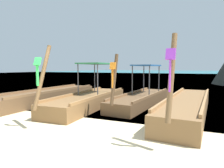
{
  "coord_description": "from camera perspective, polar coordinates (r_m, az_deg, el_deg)",
  "views": [
    {
      "loc": [
        3.44,
        -3.61,
        1.78
      ],
      "look_at": [
        0.0,
        4.33,
        1.06
      ],
      "focal_mm": 31.53,
      "sensor_mm": 36.0,
      "label": 1
    }
  ],
  "objects": [
    {
      "name": "longtail_boat_green_ribbon",
      "position": [
        8.98,
        -6.59,
        -4.48
      ],
      "size": [
        1.62,
        6.33,
        2.49
      ],
      "color": "brown",
      "rests_on": "ground"
    },
    {
      "name": "longtail_boat_violet_ribbon",
      "position": [
        8.07,
        21.1,
        -6.0
      ],
      "size": [
        1.72,
        7.17,
        2.57
      ],
      "color": "brown",
      "rests_on": "ground"
    },
    {
      "name": "longtail_boat_red_ribbon",
      "position": [
        10.7,
        -17.82,
        -3.37
      ],
      "size": [
        1.42,
        7.21,
        2.52
      ],
      "color": "brown",
      "rests_on": "ground"
    },
    {
      "name": "longtail_boat_orange_ribbon",
      "position": [
        9.58,
        8.52,
        -4.09
      ],
      "size": [
        1.68,
        5.87,
        2.27
      ],
      "color": "brown",
      "rests_on": "ground"
    },
    {
      "name": "sea_water",
      "position": [
        66.05,
        20.47,
        2.93
      ],
      "size": [
        120.0,
        120.0,
        0.0
      ],
      "primitive_type": "plane",
      "color": "#147A89",
      "rests_on": "ground"
    },
    {
      "name": "ground",
      "position": [
        5.29,
        -19.71,
        -15.18
      ],
      "size": [
        120.0,
        120.0,
        0.0
      ],
      "primitive_type": "plane",
      "color": "beige"
    }
  ]
}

